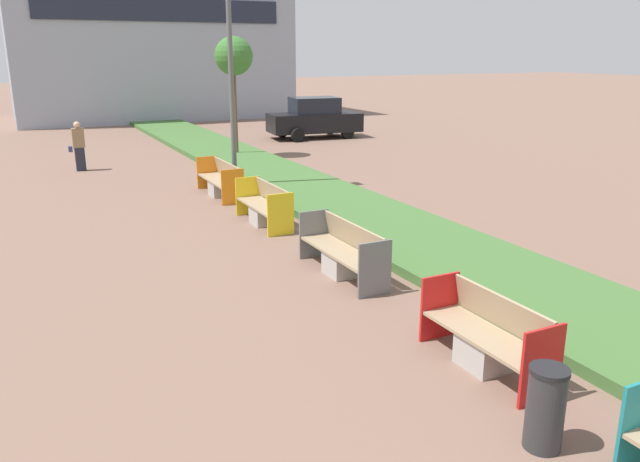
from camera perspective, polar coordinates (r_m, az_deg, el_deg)
name	(u,v)px	position (r m, az deg, el deg)	size (l,w,h in m)	color
planter_grass_strip	(391,229)	(13.99, 6.54, 0.23)	(2.80, 120.00, 0.18)	#426B33
building_backdrop	(147,24)	(40.47, -15.55, 17.81)	(15.54, 8.71, 10.92)	#939EAD
bench_red_frame	(487,340)	(8.32, 15.01, -9.63)	(0.65, 1.94, 0.94)	#ADA8A0
bench_grey_frame	(344,255)	(11.23, 2.17, -2.19)	(0.65, 2.32, 0.94)	#ADA8A0
bench_yellow_frame	(265,209)	(14.57, -5.07, 2.04)	(0.65, 2.10, 0.94)	#ADA8A0
bench_orange_frame	(221,182)	(17.63, -9.05, 4.40)	(0.65, 2.34, 0.94)	#ADA8A0
litter_bin	(545,408)	(6.90, 19.92, -14.98)	(0.40, 0.40, 0.89)	#2D2D30
street_lamp_post	(230,57)	(18.01, -8.20, 15.46)	(0.24, 0.44, 6.72)	#56595B
sapling_tree_far	(234,57)	(23.86, -7.89, 15.52)	(1.40, 1.40, 4.43)	brown
pedestrian_walking	(79,146)	(22.57, -21.20, 7.25)	(0.53, 0.24, 1.65)	#232633
parked_car_distant	(314,118)	(29.20, -0.51, 10.28)	(4.39, 2.27, 1.86)	black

